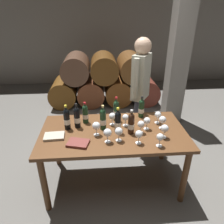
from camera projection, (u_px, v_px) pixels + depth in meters
The scene contains 28 objects.
ground_plane at pixel (113, 179), 2.79m from camera, with size 14.00×14.00×0.00m, color #66635E.
cellar_back_wall at pixel (101, 34), 5.90m from camera, with size 10.00×0.24×2.80m, color gray.
barrel_stack at pixel (104, 80), 4.86m from camera, with size 2.49×0.90×1.15m.
stone_pillar at pixel (179, 55), 3.72m from camera, with size 0.32×0.32×2.60m, color gray.
dining_table at pixel (113, 138), 2.49m from camera, with size 1.70×0.90×0.76m.
wine_bottle_0 at pixel (141, 108), 2.71m from camera, with size 0.07×0.07×0.29m.
wine_bottle_1 at pixel (103, 119), 2.43m from camera, with size 0.07×0.07×0.31m.
wine_bottle_2 at pixel (118, 122), 2.37m from camera, with size 0.07×0.07×0.31m.
wine_bottle_3 at pixel (131, 123), 2.35m from camera, with size 0.07×0.07×0.30m.
wine_bottle_4 at pixel (77, 117), 2.47m from camera, with size 0.07×0.07×0.31m.
wine_bottle_5 at pixel (85, 114), 2.58m from camera, with size 0.07×0.07×0.28m.
wine_bottle_6 at pixel (116, 110), 2.63m from camera, with size 0.07×0.07×0.32m.
wine_bottle_7 at pixel (67, 119), 2.44m from camera, with size 0.07×0.07×0.31m.
wine_glass_0 at pixel (119, 132), 2.22m from camera, with size 0.09×0.09×0.16m.
wine_glass_1 at pixel (125, 118), 2.51m from camera, with size 0.08×0.08×0.15m.
wine_glass_2 at pixel (113, 117), 2.53m from camera, with size 0.09×0.09×0.16m.
wine_glass_3 at pixel (160, 137), 2.13m from camera, with size 0.08×0.08×0.15m.
wine_glass_4 at pixel (141, 125), 2.36m from camera, with size 0.08×0.08×0.15m.
wine_glass_5 at pixel (162, 120), 2.45m from camera, with size 0.09×0.09×0.16m.
wine_glass_6 at pixel (158, 115), 2.57m from camera, with size 0.08×0.08×0.15m.
wine_glass_7 at pixel (139, 134), 2.18m from camera, with size 0.08×0.08×0.15m.
wine_glass_8 at pixel (96, 126), 2.32m from camera, with size 0.09×0.09×0.16m.
wine_glass_9 at pixel (147, 121), 2.44m from camera, with size 0.08×0.08×0.15m.
wine_glass_10 at pixel (165, 129), 2.28m from camera, with size 0.09×0.09×0.16m.
wine_glass_11 at pixel (108, 133), 2.20m from camera, with size 0.09×0.09×0.16m.
tasting_notebook at pixel (78, 143), 2.20m from camera, with size 0.22×0.16×0.03m, color brown.
leather_ledger at pixel (54, 136), 2.32m from camera, with size 0.22×0.16×0.03m, color #B2A893.
sommelier_presenting at pixel (140, 86), 3.02m from camera, with size 0.32×0.44×1.72m.
Camera 1 is at (-0.17, -2.08, 2.06)m, focal length 33.45 mm.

